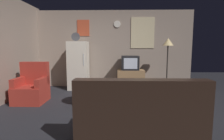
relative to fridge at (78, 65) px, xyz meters
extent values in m
plane|color=#232328|center=(1.08, -2.02, -0.75)|extent=(12.00, 12.00, 0.00)
cube|color=gray|center=(1.08, 0.43, 0.51)|extent=(5.20, 0.10, 2.52)
cube|color=beige|center=(2.05, 0.37, 1.04)|extent=(0.76, 0.02, 1.00)
cube|color=#C64C2D|center=(0.11, 0.37, 1.20)|extent=(0.40, 0.02, 0.52)
cylinder|color=silver|center=(1.22, 0.37, 1.32)|extent=(0.22, 0.03, 0.22)
cube|color=silver|center=(0.00, 0.00, 0.00)|extent=(0.60, 0.60, 1.50)
cylinder|color=silver|center=(0.22, -0.30, 0.20)|extent=(0.02, 0.02, 0.36)
cylinder|color=#4C4C51|center=(-0.05, -0.08, 0.89)|extent=(0.26, 0.04, 0.26)
cube|color=#9E754C|center=(1.65, 0.04, -0.45)|extent=(0.84, 0.52, 0.61)
cube|color=#AD4733|center=(1.65, -0.22, -0.54)|extent=(0.76, 0.01, 0.15)
cube|color=black|center=(1.63, 0.04, 0.08)|extent=(0.54, 0.50, 0.44)
cube|color=silver|center=(1.63, -0.21, 0.08)|extent=(0.41, 0.01, 0.33)
cylinder|color=#332D28|center=(2.73, -0.21, -0.74)|extent=(0.24, 0.24, 0.02)
cylinder|color=#332D28|center=(2.73, -0.21, -0.05)|extent=(0.04, 0.04, 1.40)
cone|color=#F2D18C|center=(2.73, -0.21, 0.73)|extent=(0.32, 0.32, 0.22)
cylinder|color=#9E754C|center=(0.55, -1.55, -0.73)|extent=(0.72, 0.72, 0.04)
cylinder|color=#9E754C|center=(0.55, -1.55, -0.52)|extent=(0.24, 0.24, 0.43)
cylinder|color=#9E754C|center=(0.55, -1.55, -0.30)|extent=(0.72, 0.72, 0.04)
cylinder|color=silver|center=(0.59, -1.62, -0.21)|extent=(0.05, 0.05, 0.15)
cylinder|color=silver|center=(0.55, -1.61, -0.24)|extent=(0.08, 0.08, 0.09)
cylinder|color=tan|center=(0.51, -1.52, -0.24)|extent=(0.08, 0.08, 0.09)
cube|color=black|center=(0.38, -1.63, -0.27)|extent=(0.15, 0.05, 0.02)
cube|color=#A52D23|center=(-0.84, -1.47, -0.55)|extent=(0.68, 0.68, 0.40)
cube|color=#A52D23|center=(-0.84, -1.21, -0.07)|extent=(0.68, 0.16, 0.56)
cube|color=#A52D23|center=(-1.12, -1.47, -0.25)|extent=(0.12, 0.60, 0.20)
cube|color=#A52D23|center=(-0.56, -1.47, -0.25)|extent=(0.12, 0.60, 0.20)
cube|color=black|center=(1.53, -3.11, -0.55)|extent=(1.70, 0.80, 0.40)
cube|color=black|center=(1.53, -3.41, -0.09)|extent=(1.70, 0.20, 0.52)
cube|color=#9EC93B|center=(2.35, -0.11, -0.74)|extent=(0.16, 0.14, 0.03)
cube|color=#64528D|center=(2.35, -0.11, -0.72)|extent=(0.17, 0.17, 0.02)
cube|color=#35B881|center=(2.35, -0.11, -0.70)|extent=(0.17, 0.17, 0.02)
cube|color=slate|center=(2.35, -0.11, -0.67)|extent=(0.21, 0.14, 0.03)
camera|label=1|loc=(1.22, -5.59, 0.56)|focal=28.62mm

